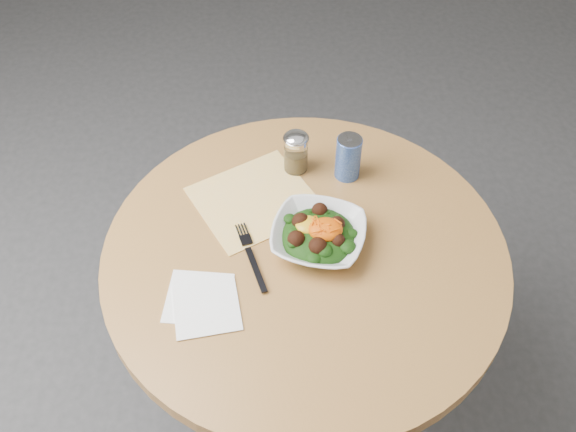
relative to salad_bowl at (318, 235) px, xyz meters
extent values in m
plane|color=#313134|center=(-0.03, -0.02, -0.78)|extent=(6.00, 6.00, 0.00)
cylinder|color=black|center=(-0.03, -0.02, -0.76)|extent=(0.52, 0.52, 0.03)
cylinder|color=black|center=(-0.03, -0.02, -0.42)|extent=(0.10, 0.10, 0.71)
cylinder|color=#B57B41|center=(-0.03, -0.02, -0.05)|extent=(0.90, 0.90, 0.04)
cube|color=#F49E0C|center=(-0.14, 0.14, -0.03)|extent=(0.34, 0.34, 0.00)
cube|color=white|center=(-0.26, -0.13, -0.03)|extent=(0.15, 0.15, 0.00)
cube|color=white|center=(-0.24, -0.16, -0.03)|extent=(0.15, 0.15, 0.00)
imported|color=silver|center=(0.00, 0.00, 0.00)|extent=(0.26, 0.26, 0.05)
ellipsoid|color=black|center=(0.00, 0.00, 0.00)|extent=(0.17, 0.17, 0.06)
ellipsoid|color=gold|center=(-0.02, 0.01, 0.02)|extent=(0.05, 0.05, 0.02)
ellipsoid|color=#FA6105|center=(0.01, 0.00, 0.03)|extent=(0.08, 0.06, 0.03)
cube|color=black|center=(-0.14, -0.07, -0.02)|extent=(0.05, 0.12, 0.00)
cube|color=black|center=(-0.16, 0.03, -0.02)|extent=(0.04, 0.07, 0.00)
cylinder|color=silver|center=(-0.04, 0.24, 0.02)|extent=(0.06, 0.06, 0.09)
cylinder|color=#997947|center=(-0.04, 0.24, 0.00)|extent=(0.05, 0.05, 0.05)
cylinder|color=silver|center=(-0.04, 0.24, 0.07)|extent=(0.06, 0.06, 0.01)
ellipsoid|color=silver|center=(-0.04, 0.24, 0.07)|extent=(0.06, 0.06, 0.03)
cylinder|color=navy|center=(0.09, 0.21, 0.03)|extent=(0.06, 0.06, 0.11)
cylinder|color=#B1B1B8|center=(0.09, 0.21, 0.09)|extent=(0.06, 0.06, 0.00)
cube|color=#B1B1B8|center=(0.09, 0.22, 0.09)|extent=(0.01, 0.02, 0.00)
camera|label=1|loc=(-0.11, -0.89, 1.09)|focal=40.00mm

